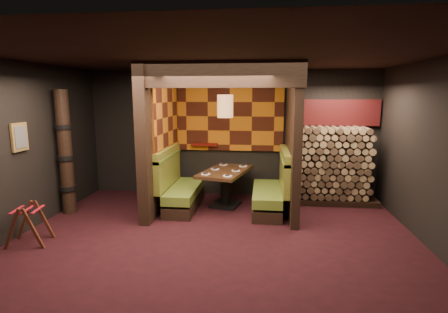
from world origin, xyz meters
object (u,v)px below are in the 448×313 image
booth_bench_right (272,191)px  booth_bench_left (179,189)px  firewood_stack (336,165)px  totem_column (65,153)px  dining_table (225,181)px  luggage_rack (29,223)px  pendant_lamp (225,106)px

booth_bench_right → booth_bench_left: bearing=180.0°
booth_bench_right → firewood_stack: 1.58m
booth_bench_left → booth_bench_right: (1.89, 0.00, 0.00)m
booth_bench_left → totem_column: 2.30m
booth_bench_left → dining_table: bearing=12.3°
dining_table → totem_column: size_ratio=0.67×
booth_bench_right → totem_column: 4.10m
firewood_stack → luggage_rack: bearing=-152.5°
dining_table → luggage_rack: dining_table is taller
luggage_rack → booth_bench_left: bearing=46.1°
luggage_rack → pendant_lamp: bearing=37.0°
booth_bench_left → dining_table: 0.96m
booth_bench_left → totem_column: (-2.09, -0.55, 0.79)m
booth_bench_left → firewood_stack: (3.25, 0.70, 0.42)m
booth_bench_right → totem_column: bearing=-172.1°
pendant_lamp → luggage_rack: pendant_lamp is taller
pendant_lamp → booth_bench_right: bearing=-9.0°
dining_table → pendant_lamp: size_ratio=1.60×
totem_column → firewood_stack: (5.33, 1.25, -0.37)m
pendant_lamp → totem_column: 3.22m
pendant_lamp → totem_column: pendant_lamp is taller
pendant_lamp → luggage_rack: 3.97m
pendant_lamp → dining_table: bearing=90.0°
totem_column → firewood_stack: totem_column is taller
luggage_rack → totem_column: bearing=96.8°
luggage_rack → firewood_stack: 5.84m
booth_bench_left → totem_column: size_ratio=0.67×
booth_bench_right → dining_table: (-0.96, 0.20, 0.13)m
pendant_lamp → luggage_rack: (-2.85, -2.15, -1.74)m
booth_bench_left → firewood_stack: 3.35m
totem_column → firewood_stack: bearing=13.2°
booth_bench_left → pendant_lamp: (0.93, 0.15, 1.68)m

